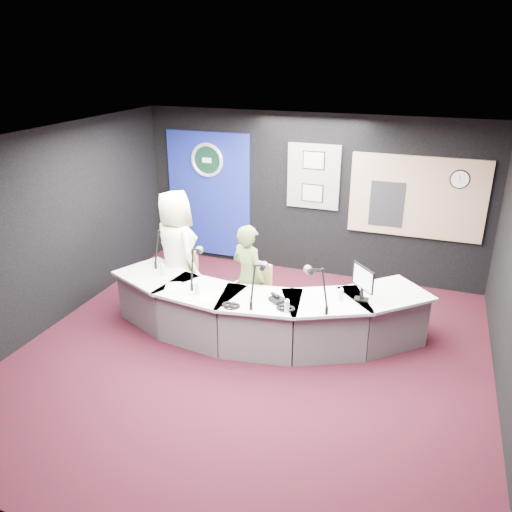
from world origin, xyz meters
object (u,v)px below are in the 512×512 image
(person_man, at_px, (176,252))
(armchair_right, at_px, (249,299))
(armchair_left, at_px, (178,277))
(person_woman, at_px, (248,278))
(broadcast_desk, at_px, (260,312))

(person_man, bearing_deg, armchair_right, -156.07)
(armchair_left, relative_size, armchair_right, 1.18)
(armchair_right, xyz_separation_m, person_woman, (0.00, -0.00, 0.34))
(armchair_left, relative_size, person_woman, 0.66)
(broadcast_desk, distance_m, armchair_right, 0.32)
(armchair_left, relative_size, person_man, 0.55)
(armchair_right, bearing_deg, person_woman, -69.09)
(broadcast_desk, bearing_deg, person_woman, 140.83)
(broadcast_desk, xyz_separation_m, armchair_right, (-0.25, 0.20, 0.06))
(broadcast_desk, height_order, armchair_right, armchair_right)
(armchair_left, xyz_separation_m, person_woman, (1.22, -0.19, 0.27))
(armchair_left, xyz_separation_m, person_man, (0.00, 0.00, 0.42))
(person_man, bearing_deg, broadcast_desk, -162.11)
(armchair_left, height_order, person_man, person_man)
(person_woman, bearing_deg, armchair_right, -66.03)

